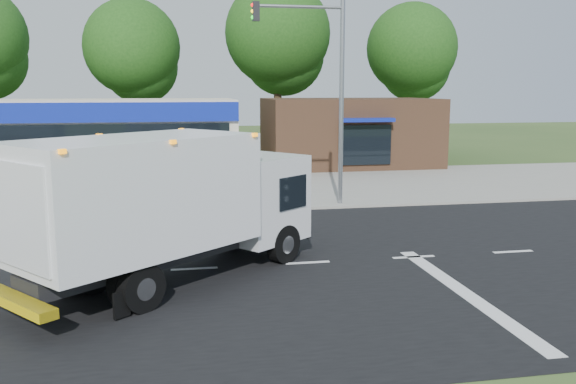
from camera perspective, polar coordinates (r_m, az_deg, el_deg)
name	(u,v)px	position (r m, az deg, el deg)	size (l,w,h in m)	color
ground	(308,263)	(16.40, 1.84, -6.68)	(120.00, 120.00, 0.00)	#385123
road_asphalt	(308,263)	(16.39, 1.84, -6.66)	(60.00, 14.00, 0.02)	black
sidewalk	(263,204)	(24.23, -2.35, -1.15)	(60.00, 2.40, 0.12)	gray
parking_apron	(246,183)	(29.91, -3.97, 0.82)	(60.00, 9.00, 0.02)	gray
lane_markings	(372,275)	(15.50, 7.86, -7.68)	(55.20, 7.00, 0.01)	silver
ems_box_truck	(167,198)	(14.62, -11.22, -0.59)	(7.77, 7.05, 3.57)	black
emergency_worker	(82,245)	(15.41, -18.75, -4.75)	(0.75, 0.75, 1.87)	tan
retail_strip_mall	(71,136)	(35.81, -19.67, 4.97)	(18.00, 6.20, 4.00)	beige
brown_storefront	(350,132)	(36.93, 5.78, 5.60)	(10.00, 6.70, 4.00)	#382316
traffic_signal_pole	(325,80)	(23.67, 3.52, 10.42)	(3.51, 0.25, 8.00)	gray
background_trees	(208,48)	(43.68, -7.47, 13.26)	(36.77, 7.39, 12.10)	#332114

